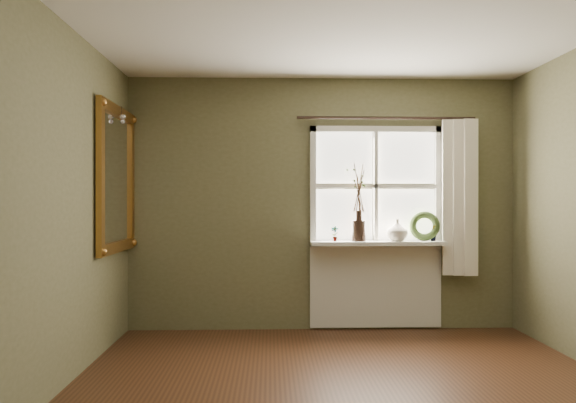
% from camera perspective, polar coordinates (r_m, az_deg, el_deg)
% --- Properties ---
extents(ceiling, '(4.50, 4.50, 0.00)m').
position_cam_1_polar(ceiling, '(3.80, 6.86, 19.60)').
color(ceiling, silver).
rests_on(ceiling, ground).
extents(wall_back, '(4.00, 0.10, 2.60)m').
position_cam_1_polar(wall_back, '(5.87, 3.48, -0.22)').
color(wall_back, brown).
rests_on(wall_back, ground).
extents(wall_left, '(0.10, 4.50, 2.60)m').
position_cam_1_polar(wall_left, '(3.85, -24.88, -0.36)').
color(wall_left, brown).
rests_on(wall_left, ground).
extents(wall_front, '(4.00, 0.10, 2.60)m').
position_cam_1_polar(wall_front, '(1.36, 21.65, -1.07)').
color(wall_front, brown).
rests_on(wall_front, ground).
extents(window_frame, '(1.36, 0.06, 1.24)m').
position_cam_1_polar(window_frame, '(5.88, 8.89, 1.54)').
color(window_frame, silver).
rests_on(window_frame, wall_back).
extents(window_sill, '(1.36, 0.26, 0.04)m').
position_cam_1_polar(window_sill, '(5.78, 9.09, -4.19)').
color(window_sill, silver).
rests_on(window_sill, wall_back).
extents(window_apron, '(1.36, 0.04, 0.88)m').
position_cam_1_polar(window_apron, '(5.94, 8.89, -8.35)').
color(window_apron, silver).
rests_on(window_apron, ground).
extents(dark_jug, '(0.17, 0.17, 0.21)m').
position_cam_1_polar(dark_jug, '(5.74, 7.21, -2.97)').
color(dark_jug, black).
rests_on(dark_jug, window_sill).
extents(cream_vase, '(0.27, 0.27, 0.22)m').
position_cam_1_polar(cream_vase, '(5.82, 11.05, -2.87)').
color(cream_vase, beige).
rests_on(cream_vase, window_sill).
extents(wreath, '(0.34, 0.23, 0.32)m').
position_cam_1_polar(wreath, '(5.93, 13.69, -2.76)').
color(wreath, '#31451E').
rests_on(wreath, window_sill).
extents(potted_plant_left, '(0.09, 0.08, 0.16)m').
position_cam_1_polar(potted_plant_left, '(5.71, 4.77, -3.26)').
color(potted_plant_left, '#31451E').
rests_on(potted_plant_left, window_sill).
extents(potted_plant_right, '(0.11, 0.10, 0.16)m').
position_cam_1_polar(potted_plant_right, '(5.91, 14.62, -3.12)').
color(potted_plant_right, '#31451E').
rests_on(potted_plant_right, window_sill).
extents(curtain, '(0.36, 0.12, 1.59)m').
position_cam_1_polar(curtain, '(5.99, 16.98, 0.41)').
color(curtain, '#EFE7CF').
rests_on(curtain, wall_back).
extents(curtain_rod, '(1.84, 0.03, 0.03)m').
position_cam_1_polar(curtain_rod, '(5.90, 9.96, 8.36)').
color(curtain_rod, black).
rests_on(curtain_rod, wall_back).
extents(gilt_mirror, '(0.10, 1.13, 1.35)m').
position_cam_1_polar(gilt_mirror, '(5.44, -16.99, 2.22)').
color(gilt_mirror, white).
rests_on(gilt_mirror, wall_left).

